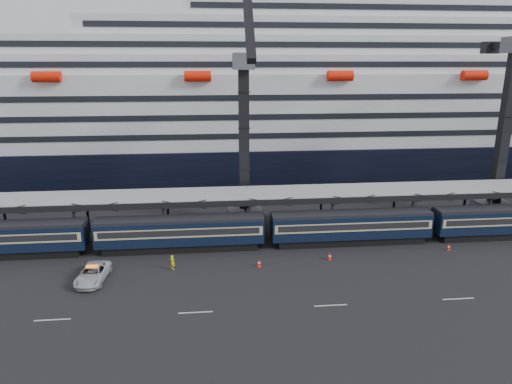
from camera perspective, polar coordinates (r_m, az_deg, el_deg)
ground at (r=50.88m, az=23.77°, el=-9.82°), size 260.00×260.00×0.00m
train at (r=56.46m, az=15.02°, el=-3.99°), size 133.05×3.00×4.05m
canopy at (r=60.81m, az=18.04°, el=0.22°), size 130.00×6.25×5.53m
cruise_ship at (r=88.99m, az=9.61°, el=10.25°), size 214.09×28.84×34.00m
crane_dark_near at (r=58.95m, az=-1.49°, el=7.18°), size 4.50×17.75×35.08m
crane_dark_mid at (r=69.68m, az=28.94°, el=7.77°), size 4.50×18.24×39.64m
pickup_truck at (r=48.59m, az=-19.74°, el=-9.62°), size 2.87×5.57×1.50m
worker at (r=48.92m, az=-10.40°, el=-8.65°), size 0.69×0.67×1.60m
traffic_cone_a at (r=50.11m, az=-19.91°, el=-9.25°), size 0.43×0.43×0.86m
traffic_cone_b at (r=48.90m, az=0.38°, el=-8.87°), size 0.42×0.42×0.85m
traffic_cone_c at (r=51.16m, az=9.20°, el=-7.93°), size 0.41×0.41×0.83m
traffic_cone_d at (r=57.44m, az=22.94°, el=-6.34°), size 0.39×0.39×0.78m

